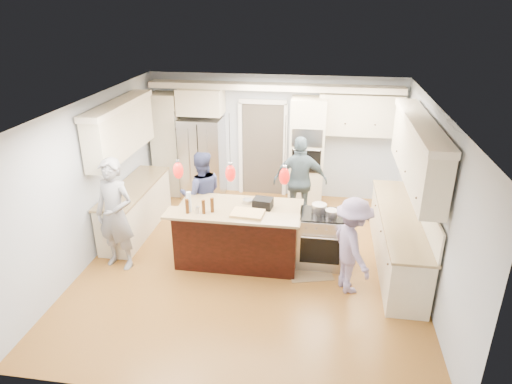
% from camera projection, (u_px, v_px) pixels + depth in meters
% --- Properties ---
extents(ground_plane, '(6.00, 6.00, 0.00)m').
position_uv_depth(ground_plane, '(253.00, 261.00, 7.87)').
color(ground_plane, '#A9742E').
rests_on(ground_plane, ground).
extents(room_shell, '(5.54, 6.04, 2.72)m').
position_uv_depth(room_shell, '(253.00, 162.00, 7.15)').
color(room_shell, '#B2BCC6').
rests_on(room_shell, ground).
extents(refrigerator, '(0.90, 0.70, 1.80)m').
position_uv_depth(refrigerator, '(203.00, 158.00, 10.12)').
color(refrigerator, '#B7B7BC').
rests_on(refrigerator, ground).
extents(oven_column, '(0.72, 0.69, 2.30)m').
position_uv_depth(oven_column, '(307.00, 152.00, 9.73)').
color(oven_column, beige).
rests_on(oven_column, ground).
extents(back_upper_cabinets, '(5.30, 0.61, 2.54)m').
position_uv_depth(back_upper_cabinets, '(239.00, 124.00, 9.81)').
color(back_upper_cabinets, beige).
rests_on(back_upper_cabinets, ground).
extents(right_counter_run, '(0.64, 3.10, 2.51)m').
position_uv_depth(right_counter_run, '(405.00, 208.00, 7.38)').
color(right_counter_run, beige).
rests_on(right_counter_run, ground).
extents(left_cabinets, '(0.64, 2.30, 2.51)m').
position_uv_depth(left_cabinets, '(130.00, 179.00, 8.51)').
color(left_cabinets, beige).
rests_on(left_cabinets, ground).
extents(kitchen_island, '(2.10, 1.46, 1.12)m').
position_uv_depth(kitchen_island, '(239.00, 233.00, 7.77)').
color(kitchen_island, black).
rests_on(kitchen_island, ground).
extents(island_range, '(0.82, 0.71, 0.92)m').
position_uv_depth(island_range, '(322.00, 239.00, 7.66)').
color(island_range, '#B7B7BC').
rests_on(island_range, ground).
extents(pendant_lights, '(1.75, 0.15, 1.03)m').
position_uv_depth(pendant_lights, '(230.00, 173.00, 6.72)').
color(pendant_lights, black).
rests_on(pendant_lights, ground).
extents(person_bar_end, '(0.78, 0.59, 1.90)m').
position_uv_depth(person_bar_end, '(115.00, 214.00, 7.39)').
color(person_bar_end, gray).
rests_on(person_bar_end, ground).
extents(person_far_left, '(0.97, 0.87, 1.65)m').
position_uv_depth(person_far_left, '(202.00, 194.00, 8.46)').
color(person_far_left, navy).
rests_on(person_far_left, ground).
extents(person_far_right, '(1.08, 0.53, 1.78)m').
position_uv_depth(person_far_right, '(300.00, 181.00, 8.87)').
color(person_far_right, '#485C66').
rests_on(person_far_right, ground).
extents(person_range_side, '(0.90, 1.13, 1.53)m').
position_uv_depth(person_range_side, '(352.00, 246.00, 6.82)').
color(person_range_side, gray).
rests_on(person_range_side, ground).
extents(floor_rug, '(0.94, 1.16, 0.01)m').
position_uv_depth(floor_rug, '(307.00, 265.00, 7.75)').
color(floor_rug, olive).
rests_on(floor_rug, ground).
extents(water_bottle, '(0.09, 0.09, 0.32)m').
position_uv_depth(water_bottle, '(189.00, 202.00, 7.04)').
color(water_bottle, silver).
rests_on(water_bottle, kitchen_island).
extents(beer_bottle_a, '(0.06, 0.06, 0.22)m').
position_uv_depth(beer_bottle_a, '(204.00, 207.00, 6.99)').
color(beer_bottle_a, '#43230C').
rests_on(beer_bottle_a, kitchen_island).
extents(beer_bottle_b, '(0.08, 0.08, 0.23)m').
position_uv_depth(beer_bottle_b, '(187.00, 206.00, 7.00)').
color(beer_bottle_b, '#43230C').
rests_on(beer_bottle_b, kitchen_island).
extents(beer_bottle_c, '(0.08, 0.08, 0.23)m').
position_uv_depth(beer_bottle_c, '(212.00, 205.00, 7.04)').
color(beer_bottle_c, '#43230C').
rests_on(beer_bottle_c, kitchen_island).
extents(drink_can, '(0.07, 0.07, 0.11)m').
position_uv_depth(drink_can, '(198.00, 210.00, 7.02)').
color(drink_can, '#B7B7BC').
rests_on(drink_can, kitchen_island).
extents(cutting_board, '(0.52, 0.39, 0.04)m').
position_uv_depth(cutting_board, '(248.00, 213.00, 6.99)').
color(cutting_board, tan).
rests_on(cutting_board, kitchen_island).
extents(pot_large, '(0.25, 0.25, 0.14)m').
position_uv_depth(pot_large, '(319.00, 208.00, 7.51)').
color(pot_large, '#B7B7BC').
rests_on(pot_large, island_range).
extents(pot_small, '(0.21, 0.21, 0.10)m').
position_uv_depth(pot_small, '(331.00, 213.00, 7.39)').
color(pot_small, '#B7B7BC').
rests_on(pot_small, island_range).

